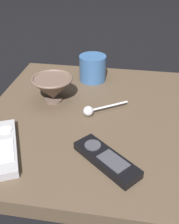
# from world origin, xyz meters

# --- Properties ---
(ground_plane) EXTENTS (6.00, 6.00, 0.00)m
(ground_plane) POSITION_xyz_m (0.00, 0.00, 0.00)
(ground_plane) COLOR black
(table) EXTENTS (0.61, 0.64, 0.04)m
(table) POSITION_xyz_m (0.00, 0.00, 0.02)
(table) COLOR #4C3D2D
(table) RESTS_ON ground
(cereal_bowl) EXTENTS (0.12, 0.12, 0.08)m
(cereal_bowl) POSITION_xyz_m (-0.14, 0.05, 0.08)
(cereal_bowl) COLOR brown
(cereal_bowl) RESTS_ON table
(coffee_mug) EXTENTS (0.09, 0.09, 0.09)m
(coffee_mug) POSITION_xyz_m (-0.04, 0.21, 0.08)
(coffee_mug) COLOR #33598C
(coffee_mug) RESTS_ON table
(teaspoon) EXTENTS (0.12, 0.08, 0.03)m
(teaspoon) POSITION_xyz_m (-0.01, -0.00, 0.05)
(teaspoon) COLOR silver
(teaspoon) RESTS_ON table
(tv_remote_near) EXTENTS (0.16, 0.15, 0.02)m
(tv_remote_near) POSITION_xyz_m (0.05, -0.18, 0.05)
(tv_remote_near) COLOR black
(tv_remote_near) RESTS_ON table
(tv_remote_far) EXTENTS (0.12, 0.19, 0.02)m
(tv_remote_far) POSITION_xyz_m (-0.18, -0.18, 0.05)
(tv_remote_far) COLOR #9E9EA3
(tv_remote_far) RESTS_ON table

